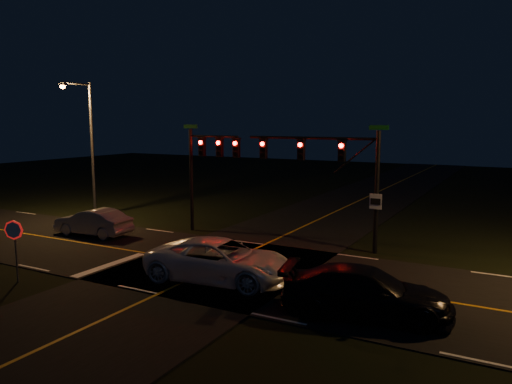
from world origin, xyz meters
The scene contains 11 objects.
ground centered at (0.00, 0.00, 0.00)m, with size 120.00×120.00×0.00m, color black.
road_ew centered at (0.00, 0.00, 0.02)m, with size 120.00×9.00×0.04m, color black.
road_ns centered at (0.00, 0.00, 0.02)m, with size 8.00×120.00×0.04m, color black.
lane_markings centered at (0.24, -0.10, 0.04)m, with size 120.00×120.00×0.01m.
streetlight_nw centered at (-14.00, 5.64, 5.34)m, with size 0.50×2.46×9.00m.
signal_mast_ne centered at (3.14, 5.49, 4.35)m, with size 7.47×0.41×6.26m.
signal_mast_nw centered at (-4.39, 5.49, 4.26)m, with size 3.77×0.41×6.26m.
stop_sign centered at (-6.00, -5.83, 1.84)m, with size 0.75×0.33×2.55m.
pickup_white centered at (1.19, -1.85, 0.84)m, with size 6.33×3.48×1.68m, color white.
suv_dark centered at (7.41, -2.67, 0.81)m, with size 5.93×3.34×1.62m, color black.
sedan_silver centered at (-9.53, 1.59, 0.75)m, with size 4.65×1.84×1.51m, color #97999F.
Camera 1 is at (11.78, -18.30, 6.43)m, focal length 35.00 mm.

